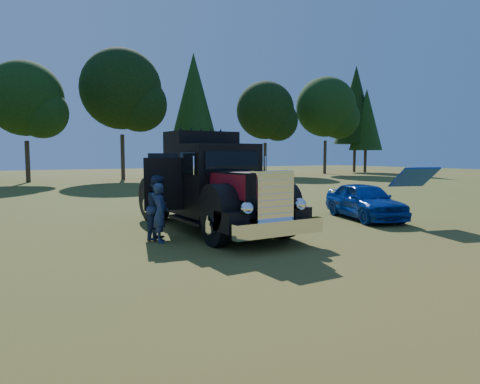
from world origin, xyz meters
name	(u,v)px	position (x,y,z in m)	size (l,w,h in m)	color
ground	(281,235)	(0.00, 0.00, 0.00)	(120.00, 120.00, 0.00)	#385819
treeline	(63,87)	(-1.38, 27.47, 7.67)	(72.10, 24.04, 13.84)	#2D2116
diamond_t_truck	(214,188)	(-1.25, 1.70, 1.28)	(3.36, 7.16, 3.00)	black
hotrod_coupe	(365,201)	(4.40, 0.94, 0.66)	(2.61, 4.31, 1.89)	navy
spectator_near	(160,213)	(-3.29, 0.83, 0.77)	(0.56, 0.37, 1.55)	#22374F
spectator_far	(159,207)	(-3.18, 1.25, 0.87)	(0.84, 0.66, 1.74)	#21314D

